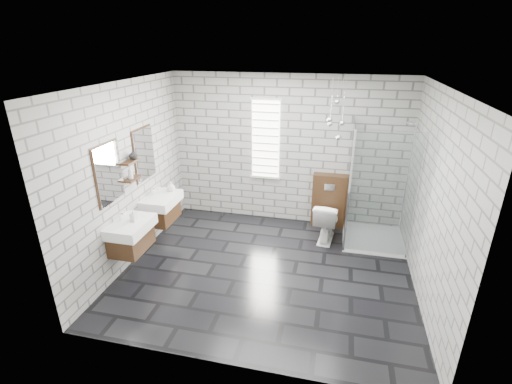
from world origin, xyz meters
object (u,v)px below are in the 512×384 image
(vanity_left, at_px, (128,227))
(cistern_panel, at_px, (329,201))
(shower_enclosure, at_px, (370,216))
(toilet, at_px, (326,221))
(vanity_right, at_px, (159,201))

(vanity_left, distance_m, cistern_panel, 3.49)
(cistern_panel, height_order, shower_enclosure, shower_enclosure)
(vanity_left, relative_size, cistern_panel, 1.57)
(shower_enclosure, distance_m, toilet, 0.72)
(cistern_panel, height_order, toilet, cistern_panel)
(vanity_left, bearing_deg, vanity_right, 90.00)
(toilet, bearing_deg, cistern_panel, -84.07)
(vanity_right, distance_m, shower_enclosure, 3.49)
(vanity_left, distance_m, shower_enclosure, 3.81)
(cistern_panel, xyz_separation_m, toilet, (0.00, -0.54, -0.15))
(vanity_right, height_order, shower_enclosure, shower_enclosure)
(vanity_right, relative_size, cistern_panel, 1.57)
(vanity_right, relative_size, toilet, 2.24)
(cistern_panel, relative_size, toilet, 1.43)
(cistern_panel, bearing_deg, shower_enclosure, -36.41)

